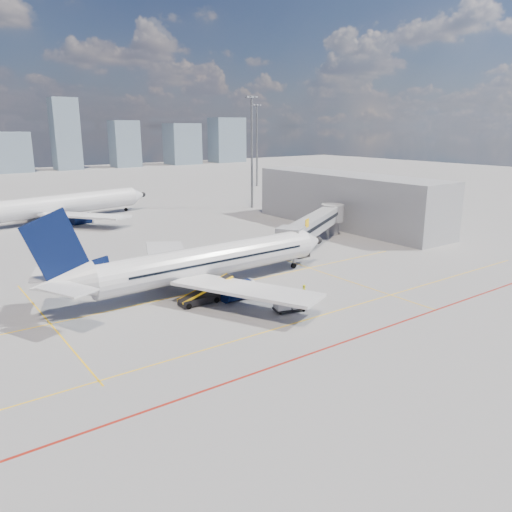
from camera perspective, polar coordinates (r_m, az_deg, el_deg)
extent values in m
plane|color=slate|center=(54.36, 0.69, -5.64)|extent=(420.00, 420.00, 0.00)
cube|color=yellow|center=(60.60, -3.84, -3.51)|extent=(60.00, 0.18, 0.01)
cube|color=yellow|center=(50.01, 4.84, -7.55)|extent=(80.00, 0.15, 0.01)
cube|color=yellow|center=(64.60, 9.63, -2.53)|extent=(0.15, 28.00, 0.01)
cube|color=yellow|center=(53.40, -22.44, -7.18)|extent=(0.15, 30.00, 0.01)
cube|color=maroon|center=(46.02, 9.79, -9.75)|extent=(90.00, 0.25, 0.01)
cube|color=#9A9CA2|center=(79.10, 6.66, 3.65)|extent=(20.84, 13.93, 2.60)
cube|color=black|center=(79.06, 6.66, 3.79)|extent=(20.52, 13.82, 0.55)
cube|color=#9A9CA2|center=(68.76, 3.96, 2.05)|extent=(4.49, 4.56, 3.00)
cube|color=black|center=(74.01, 5.33, 0.10)|extent=(2.20, 1.00, 0.70)
cylinder|color=slate|center=(73.69, 5.35, 1.12)|extent=(0.56, 0.56, 2.70)
cylinder|color=slate|center=(86.78, 8.19, 3.26)|extent=(0.60, 0.60, 3.90)
cylinder|color=#9A9CA2|center=(89.90, 8.73, 4.90)|extent=(4.00, 4.00, 3.00)
cylinder|color=slate|center=(90.24, 8.68, 3.68)|extent=(2.40, 2.40, 3.90)
cube|color=yellow|center=(70.05, 5.85, 3.75)|extent=(1.26, 0.82, 1.20)
cube|color=#9A9CA2|center=(98.15, 10.46, 6.29)|extent=(10.00, 42.00, 10.00)
cube|color=black|center=(94.76, 8.44, 6.08)|extent=(0.25, 40.00, 4.50)
cylinder|color=slate|center=(117.99, -0.48, 11.55)|extent=(0.56, 0.56, 25.00)
cube|color=slate|center=(117.99, -0.49, 17.72)|extent=(3.20, 0.40, 0.50)
cube|color=#A6A8AD|center=(117.10, -0.92, 17.75)|extent=(0.60, 0.15, 0.35)
cube|color=#A6A8AD|center=(117.79, -0.42, 17.73)|extent=(0.60, 0.15, 0.35)
cube|color=#A6A8AD|center=(118.49, 0.08, 17.71)|extent=(0.60, 0.15, 0.35)
cylinder|color=slate|center=(162.13, 0.11, 12.39)|extent=(0.56, 0.56, 25.00)
cube|color=slate|center=(162.13, 0.11, 16.88)|extent=(3.20, 0.40, 0.50)
cube|color=#A6A8AD|center=(161.22, -0.20, 16.89)|extent=(0.60, 0.15, 0.35)
cube|color=#A6A8AD|center=(161.93, 0.16, 16.88)|extent=(0.60, 0.15, 0.35)
cube|color=#A6A8AD|center=(162.64, 0.52, 16.87)|extent=(0.60, 0.15, 0.35)
cube|color=slate|center=(234.71, -26.40, 10.56)|extent=(16.14, 11.65, 16.53)
cube|color=slate|center=(239.73, -20.95, 12.88)|extent=(11.01, 8.86, 30.83)
cube|color=slate|center=(248.41, -14.77, 12.29)|extent=(12.20, 10.06, 21.40)
cube|color=slate|center=(261.14, -8.42, 12.56)|extent=(15.59, 12.93, 20.20)
cube|color=slate|center=(274.64, -3.34, 13.10)|extent=(17.37, 11.37, 23.18)
cylinder|color=silver|center=(59.80, -5.00, -0.48)|extent=(29.19, 4.62, 3.78)
cone|color=silver|center=(69.66, 6.33, 1.65)|extent=(3.60, 3.88, 3.78)
sphere|color=black|center=(70.59, 7.12, 1.80)|extent=(1.10, 1.10, 1.07)
cone|color=silver|center=(52.69, -21.38, -2.95)|extent=(6.31, 3.96, 3.78)
cube|color=black|center=(68.69, 5.58, 1.95)|extent=(1.50, 1.50, 0.44)
cube|color=silver|center=(66.69, -10.11, 0.01)|extent=(10.75, 16.72, 0.56)
cube|color=silver|center=(52.42, -1.13, -3.81)|extent=(11.48, 16.61, 0.56)
cylinder|color=#071239|center=(64.81, -8.02, -1.44)|extent=(3.55, 2.33, 2.23)
cylinder|color=#071239|center=(55.72, -2.23, -4.00)|extent=(3.55, 2.33, 2.23)
cylinder|color=#A6A8AD|center=(65.70, -6.63, -1.18)|extent=(0.41, 2.30, 2.29)
cylinder|color=#A6A8AD|center=(56.75, -0.71, -3.63)|extent=(0.41, 2.30, 2.29)
cube|color=#071239|center=(51.84, -21.72, 0.58)|extent=(6.65, 0.50, 8.27)
cube|color=#071239|center=(53.05, -19.09, -1.48)|extent=(5.48, 0.45, 2.09)
cube|color=silver|center=(55.39, -22.73, -1.89)|extent=(4.62, 6.10, 0.21)
cube|color=silver|center=(49.63, -20.80, -3.54)|extent=(4.84, 6.14, 0.21)
cylinder|color=slate|center=(68.12, 4.33, -0.68)|extent=(0.29, 0.29, 1.80)
cylinder|color=black|center=(68.26, 4.32, -1.10)|extent=(0.77, 0.30, 0.76)
cylinder|color=slate|center=(62.07, -6.97, -2.37)|extent=(0.33, 0.33, 1.60)
cylinder|color=black|center=(62.16, -6.96, -2.64)|extent=(1.02, 0.68, 1.00)
cylinder|color=slate|center=(57.98, -4.40, -3.54)|extent=(0.33, 0.33, 1.60)
cylinder|color=black|center=(58.07, -4.40, -3.82)|extent=(1.02, 0.68, 1.00)
cube|color=black|center=(61.51, -5.58, 0.21)|extent=(23.85, 0.79, 0.25)
cube|color=black|center=(58.47, -3.62, -0.51)|extent=(23.85, 0.79, 0.25)
cylinder|color=silver|center=(110.44, -20.84, 5.59)|extent=(31.74, 10.96, 4.11)
cone|color=silver|center=(119.64, -13.35, 6.78)|extent=(4.60, 4.84, 4.11)
sphere|color=black|center=(120.50, -12.77, 6.86)|extent=(1.39, 1.39, 1.16)
cube|color=black|center=(118.79, -13.90, 6.97)|extent=(1.89, 1.89, 0.47)
cube|color=silver|center=(118.32, -23.66, 5.31)|extent=(8.79, 18.13, 0.61)
cube|color=silver|center=(101.64, -19.02, 4.39)|extent=(14.79, 17.22, 0.61)
cylinder|color=#071239|center=(115.96, -22.40, 4.61)|extent=(4.23, 3.20, 2.42)
cylinder|color=#071239|center=(105.27, -19.39, 3.96)|extent=(4.23, 3.20, 2.42)
cylinder|color=#A6A8AD|center=(116.84, -21.53, 4.76)|extent=(0.91, 2.51, 2.49)
cylinder|color=#A6A8AD|center=(106.24, -18.45, 4.13)|extent=(0.91, 2.51, 2.49)
cylinder|color=black|center=(112.80, -21.85, 4.22)|extent=(1.12, 0.85, 1.00)
cylinder|color=black|center=(108.00, -20.51, 3.93)|extent=(1.12, 0.85, 1.00)
cylinder|color=black|center=(118.10, -14.64, 5.17)|extent=(0.80, 0.44, 0.76)
cube|color=silver|center=(55.57, 4.63, -4.68)|extent=(2.22, 1.57, 0.73)
cube|color=silver|center=(55.11, 4.43, -4.24)|extent=(1.15, 1.25, 0.55)
cube|color=black|center=(55.05, 4.43, -4.06)|extent=(1.05, 1.18, 0.32)
cylinder|color=black|center=(54.82, 4.62, -5.23)|extent=(0.55, 0.32, 0.51)
cylinder|color=black|center=(55.36, 3.77, -5.01)|extent=(0.55, 0.32, 0.51)
cylinder|color=black|center=(55.96, 5.48, -4.83)|extent=(0.55, 0.32, 0.51)
cylinder|color=black|center=(56.49, 4.64, -4.62)|extent=(0.55, 0.32, 0.51)
cube|color=black|center=(52.71, 3.87, -5.99)|extent=(3.69, 2.43, 0.17)
cube|color=silver|center=(52.12, 3.02, -5.25)|extent=(1.81, 1.78, 1.46)
cube|color=silver|center=(52.75, 4.74, -5.03)|extent=(1.81, 1.78, 1.46)
cylinder|color=black|center=(51.72, 2.80, -6.56)|extent=(0.33, 0.21, 0.30)
cylinder|color=black|center=(52.86, 2.26, -6.08)|extent=(0.33, 0.21, 0.30)
cylinder|color=black|center=(52.71, 5.48, -6.20)|extent=(0.33, 0.21, 0.30)
cylinder|color=black|center=(53.83, 4.90, -5.73)|extent=(0.33, 0.21, 0.30)
cube|color=black|center=(54.93, -6.51, -4.98)|extent=(4.53, 1.64, 0.75)
cube|color=black|center=(54.97, -5.77, -3.70)|extent=(6.47, 1.12, 1.99)
cube|color=yellow|center=(55.46, -6.08, -3.54)|extent=(6.49, 0.13, 2.07)
cube|color=yellow|center=(54.49, -5.45, -3.86)|extent=(6.49, 0.13, 2.07)
cylinder|color=black|center=(53.59, -7.70, -5.72)|extent=(0.65, 0.26, 0.65)
cylinder|color=black|center=(54.84, -8.47, -5.26)|extent=(0.65, 0.26, 0.65)
cylinder|color=black|center=(55.20, -4.56, -5.01)|extent=(0.65, 0.26, 0.65)
cylinder|color=black|center=(56.42, -5.37, -4.59)|extent=(0.65, 0.26, 0.65)
imported|color=yellow|center=(55.46, 5.53, -4.22)|extent=(0.53, 0.75, 1.95)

